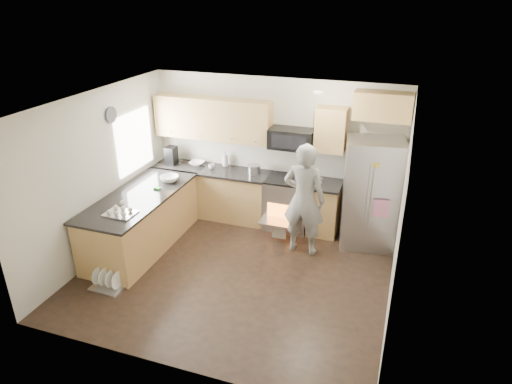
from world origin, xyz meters
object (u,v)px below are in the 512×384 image
at_px(person, 304,200).
at_px(dish_rack, 108,283).
at_px(stove_range, 288,192).
at_px(refrigerator, 371,194).

relative_size(person, dish_rack, 3.83).
xyz_separation_m(stove_range, person, (0.45, -0.74, 0.25)).
bearing_deg(person, stove_range, -55.30).
distance_m(stove_range, person, 0.90).
xyz_separation_m(refrigerator, dish_rack, (-3.37, -2.49, -0.83)).
bearing_deg(stove_range, refrigerator, -5.84).
bearing_deg(dish_rack, person, 38.31).
distance_m(refrigerator, person, 1.14).
height_order(stove_range, refrigerator, refrigerator).
bearing_deg(stove_range, dish_rack, -126.49).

